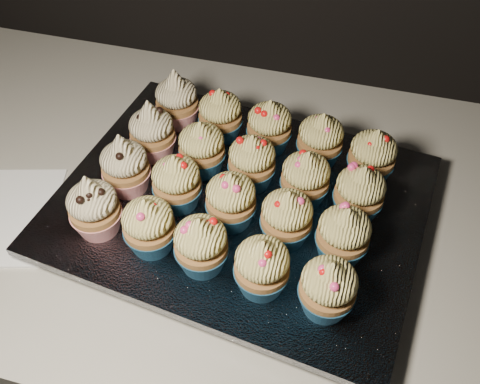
{
  "coord_description": "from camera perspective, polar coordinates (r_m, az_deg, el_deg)",
  "views": [
    {
      "loc": [
        0.23,
        1.22,
        1.46
      ],
      "look_at": [
        0.11,
        1.66,
        0.95
      ],
      "focal_mm": 40.0,
      "sensor_mm": 36.0,
      "label": 1
    }
  ],
  "objects": [
    {
      "name": "cupcake_12",
      "position": [
        0.69,
        1.27,
        3.24
      ],
      "size": [
        0.06,
        0.06,
        0.08
      ],
      "color": "navy",
      "rests_on": "foil_lining"
    },
    {
      "name": "cupcake_0",
      "position": [
        0.66,
        -15.32,
        -1.58
      ],
      "size": [
        0.06,
        0.06,
        0.1
      ],
      "color": "red",
      "rests_on": "foil_lining"
    },
    {
      "name": "cupcake_3",
      "position": [
        0.59,
        2.36,
        -7.96
      ],
      "size": [
        0.06,
        0.06,
        0.08
      ],
      "color": "navy",
      "rests_on": "foil_lining"
    },
    {
      "name": "cupcake_15",
      "position": [
        0.79,
        -6.75,
        9.68
      ],
      "size": [
        0.06,
        0.06,
        0.1
      ],
      "color": "red",
      "rests_on": "foil_lining"
    },
    {
      "name": "cupcake_18",
      "position": [
        0.73,
        8.55,
        5.49
      ],
      "size": [
        0.06,
        0.06,
        0.08
      ],
      "color": "navy",
      "rests_on": "foil_lining"
    },
    {
      "name": "cupcake_10",
      "position": [
        0.74,
        -9.36,
        6.35
      ],
      "size": [
        0.06,
        0.06,
        0.1
      ],
      "color": "red",
      "rests_on": "foil_lining"
    },
    {
      "name": "cabinet",
      "position": [
        1.16,
        -5.12,
        -14.87
      ],
      "size": [
        2.4,
        0.6,
        0.86
      ],
      "primitive_type": "cube",
      "color": "black",
      "rests_on": "ground"
    },
    {
      "name": "cupcake_14",
      "position": [
        0.67,
        12.6,
        -0.12
      ],
      "size": [
        0.06,
        0.06,
        0.08
      ],
      "color": "navy",
      "rests_on": "foil_lining"
    },
    {
      "name": "cupcake_13",
      "position": [
        0.68,
        6.98,
        1.45
      ],
      "size": [
        0.06,
        0.06,
        0.08
      ],
      "color": "navy",
      "rests_on": "foil_lining"
    },
    {
      "name": "cupcake_5",
      "position": [
        0.7,
        -12.16,
        2.75
      ],
      "size": [
        0.06,
        0.06,
        0.1
      ],
      "color": "red",
      "rests_on": "foil_lining"
    },
    {
      "name": "cupcake_4",
      "position": [
        0.58,
        9.36,
        -10.06
      ],
      "size": [
        0.06,
        0.06,
        0.08
      ],
      "color": "navy",
      "rests_on": "foil_lining"
    },
    {
      "name": "cupcake_8",
      "position": [
        0.63,
        4.99,
        -2.74
      ],
      "size": [
        0.06,
        0.06,
        0.08
      ],
      "color": "navy",
      "rests_on": "foil_lining"
    },
    {
      "name": "cupcake_2",
      "position": [
        0.61,
        -4.18,
        -5.61
      ],
      "size": [
        0.06,
        0.06,
        0.08
      ],
      "color": "navy",
      "rests_on": "foil_lining"
    },
    {
      "name": "foil_lining",
      "position": [
        0.7,
        -0.0,
        -1.19
      ],
      "size": [
        0.51,
        0.42,
        0.01
      ],
      "primitive_type": "cube",
      "rotation": [
        0.0,
        0.0,
        -0.13
      ],
      "color": "silver",
      "rests_on": "baking_tray"
    },
    {
      "name": "cupcake_7",
      "position": [
        0.65,
        -0.98,
        -0.86
      ],
      "size": [
        0.06,
        0.06,
        0.08
      ],
      "color": "navy",
      "rests_on": "foil_lining"
    },
    {
      "name": "cupcake_1",
      "position": [
        0.63,
        -9.69,
        -3.56
      ],
      "size": [
        0.06,
        0.06,
        0.08
      ],
      "color": "navy",
      "rests_on": "foil_lining"
    },
    {
      "name": "cupcake_16",
      "position": [
        0.76,
        -2.11,
        8.18
      ],
      "size": [
        0.06,
        0.06,
        0.08
      ],
      "color": "navy",
      "rests_on": "foil_lining"
    },
    {
      "name": "cupcake_17",
      "position": [
        0.74,
        3.14,
        6.96
      ],
      "size": [
        0.06,
        0.06,
        0.08
      ],
      "color": "navy",
      "rests_on": "foil_lining"
    },
    {
      "name": "cupcake_6",
      "position": [
        0.67,
        -6.77,
        1.02
      ],
      "size": [
        0.06,
        0.06,
        0.08
      ],
      "color": "navy",
      "rests_on": "foil_lining"
    },
    {
      "name": "cupcake_11",
      "position": [
        0.71,
        -4.1,
        4.65
      ],
      "size": [
        0.06,
        0.06,
        0.08
      ],
      "color": "navy",
      "rests_on": "foil_lining"
    },
    {
      "name": "cupcake_9",
      "position": [
        0.63,
        10.94,
        -4.51
      ],
      "size": [
        0.06,
        0.06,
        0.08
      ],
      "color": "navy",
      "rests_on": "foil_lining"
    },
    {
      "name": "cupcake_19",
      "position": [
        0.72,
        13.91,
        3.71
      ],
      "size": [
        0.06,
        0.06,
        0.08
      ],
      "color": "navy",
      "rests_on": "foil_lining"
    },
    {
      "name": "baking_tray",
      "position": [
        0.72,
        -0.0,
        -2.08
      ],
      "size": [
        0.47,
        0.38,
        0.02
      ],
      "primitive_type": "cube",
      "rotation": [
        0.0,
        0.0,
        -0.13
      ],
      "color": "black",
      "rests_on": "worktop"
    },
    {
      "name": "worktop",
      "position": [
        0.79,
        -7.29,
        0.13
      ],
      "size": [
        2.44,
        0.64,
        0.04
      ],
      "primitive_type": "cube",
      "color": "beige",
      "rests_on": "cabinet"
    }
  ]
}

